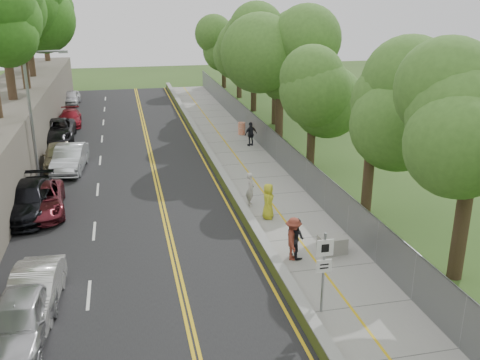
# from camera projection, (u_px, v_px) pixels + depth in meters

# --- Properties ---
(ground) EXTENTS (140.00, 140.00, 0.00)m
(ground) POSITION_uv_depth(u_px,v_px,m) (271.00, 275.00, 21.86)
(ground) COLOR #33511E
(ground) RESTS_ON ground
(road) EXTENTS (11.20, 66.00, 0.04)m
(road) POSITION_uv_depth(u_px,v_px,m) (128.00, 172.00, 34.58)
(road) COLOR black
(road) RESTS_ON ground
(sidewalk) EXTENTS (4.20, 66.00, 0.05)m
(sidewalk) POSITION_uv_depth(u_px,v_px,m) (247.00, 164.00, 36.21)
(sidewalk) COLOR gray
(sidewalk) RESTS_ON ground
(jersey_barrier) EXTENTS (0.42, 66.00, 0.60)m
(jersey_barrier) POSITION_uv_depth(u_px,v_px,m) (214.00, 162.00, 35.65)
(jersey_barrier) COLOR #B8E23D
(jersey_barrier) RESTS_ON ground
(chainlink_fence) EXTENTS (0.04, 66.00, 2.00)m
(chainlink_fence) POSITION_uv_depth(u_px,v_px,m) (277.00, 148.00, 36.32)
(chainlink_fence) COLOR slate
(chainlink_fence) RESTS_ON ground
(trees_fenceside) EXTENTS (7.00, 66.00, 14.00)m
(trees_fenceside) POSITION_uv_depth(u_px,v_px,m) (314.00, 58.00, 34.85)
(trees_fenceside) COLOR #4A7D2C
(trees_fenceside) RESTS_ON ground
(streetlight) EXTENTS (2.52, 0.22, 8.00)m
(streetlight) POSITION_uv_depth(u_px,v_px,m) (34.00, 108.00, 31.10)
(streetlight) COLOR gray
(streetlight) RESTS_ON ground
(signpost) EXTENTS (0.62, 0.09, 3.10)m
(signpost) POSITION_uv_depth(u_px,v_px,m) (324.00, 264.00, 18.65)
(signpost) COLOR gray
(signpost) RESTS_ON sidewalk
(construction_barrel) EXTENTS (0.60, 0.60, 0.99)m
(construction_barrel) POSITION_uv_depth(u_px,v_px,m) (242.00, 128.00, 43.69)
(construction_barrel) COLOR #FF3B00
(construction_barrel) RESTS_ON sidewalk
(concrete_block) EXTENTS (1.19, 0.93, 0.75)m
(concrete_block) POSITION_uv_depth(u_px,v_px,m) (332.00, 244.00, 23.61)
(concrete_block) COLOR gray
(concrete_block) RESTS_ON sidewalk
(car_0) EXTENTS (2.24, 4.88, 1.62)m
(car_0) POSITION_uv_depth(u_px,v_px,m) (19.00, 320.00, 17.38)
(car_0) COLOR #B1B0B4
(car_0) RESTS_ON road
(car_1) EXTENTS (1.88, 4.59, 1.48)m
(car_1) POSITION_uv_depth(u_px,v_px,m) (34.00, 291.00, 19.21)
(car_1) COLOR silver
(car_1) RESTS_ON road
(car_2) EXTENTS (2.87, 5.46, 1.47)m
(car_2) POSITION_uv_depth(u_px,v_px,m) (40.00, 200.00, 27.80)
(car_2) COLOR maroon
(car_2) RESTS_ON road
(car_3) EXTENTS (2.67, 5.76, 1.63)m
(car_3) POSITION_uv_depth(u_px,v_px,m) (27.00, 200.00, 27.54)
(car_3) COLOR black
(car_3) RESTS_ON road
(car_4) EXTENTS (2.09, 4.69, 1.57)m
(car_4) POSITION_uv_depth(u_px,v_px,m) (58.00, 155.00, 35.35)
(car_4) COLOR tan
(car_4) RESTS_ON road
(car_5) EXTENTS (2.20, 5.12, 1.64)m
(car_5) POSITION_uv_depth(u_px,v_px,m) (70.00, 158.00, 34.60)
(car_5) COLOR silver
(car_5) RESTS_ON road
(car_6) EXTENTS (2.86, 6.00, 1.65)m
(car_6) POSITION_uv_depth(u_px,v_px,m) (56.00, 131.00, 41.61)
(car_6) COLOR black
(car_6) RESTS_ON road
(car_7) EXTENTS (2.08, 4.64, 1.32)m
(car_7) POSITION_uv_depth(u_px,v_px,m) (70.00, 118.00, 46.75)
(car_7) COLOR maroon
(car_7) RESTS_ON road
(car_8) EXTENTS (1.90, 4.35, 1.46)m
(car_8) POSITION_uv_depth(u_px,v_px,m) (71.00, 98.00, 55.50)
(car_8) COLOR silver
(car_8) RESTS_ON road
(painter_0) EXTENTS (0.89, 1.06, 1.86)m
(painter_0) POSITION_uv_depth(u_px,v_px,m) (268.00, 201.00, 27.08)
(painter_0) COLOR gold
(painter_0) RESTS_ON sidewalk
(painter_1) EXTENTS (0.50, 0.71, 1.85)m
(painter_1) POSITION_uv_depth(u_px,v_px,m) (250.00, 189.00, 28.79)
(painter_1) COLOR beige
(painter_1) RESTS_ON sidewalk
(painter_2) EXTENTS (0.97, 1.08, 1.83)m
(painter_2) POSITION_uv_depth(u_px,v_px,m) (295.00, 237.00, 23.04)
(painter_2) COLOR black
(painter_2) RESTS_ON sidewalk
(painter_3) EXTENTS (1.05, 1.39, 1.91)m
(painter_3) POSITION_uv_depth(u_px,v_px,m) (293.00, 239.00, 22.82)
(painter_3) COLOR brown
(painter_3) RESTS_ON sidewalk
(person_far) EXTENTS (1.15, 0.78, 1.81)m
(person_far) POSITION_uv_depth(u_px,v_px,m) (251.00, 134.00, 40.27)
(person_far) COLOR black
(person_far) RESTS_ON sidewalk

